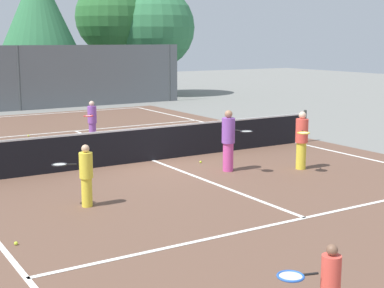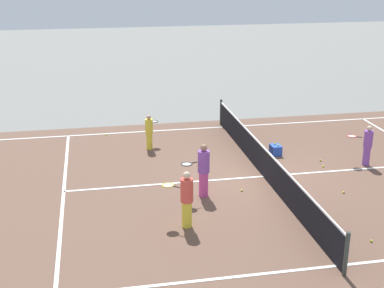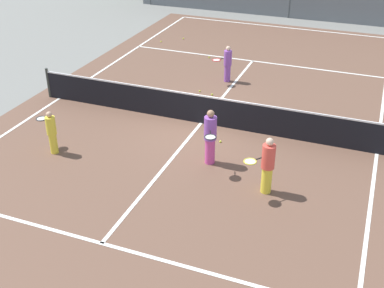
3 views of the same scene
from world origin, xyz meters
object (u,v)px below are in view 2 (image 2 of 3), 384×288
Objects in this scene: player_2 at (149,131)px; player_4 at (186,199)px; player_0 at (367,145)px; tennis_ball_10 at (285,184)px; ball_crate at (276,150)px; tennis_ball_5 at (106,135)px; tennis_ball_6 at (242,190)px; tennis_ball_0 at (371,241)px; tennis_ball_11 at (344,192)px; tennis_ball_8 at (321,160)px; tennis_ball_3 at (323,166)px; player_1 at (203,170)px.

player_2 is 0.84× the size of player_4.
player_0 is 3.56m from tennis_ball_10.
ball_crate is 7.06× the size of tennis_ball_5.
player_4 is 23.89× the size of tennis_ball_5.
player_2 is at bearing -151.87° from tennis_ball_6.
tennis_ball_11 is at bearing 167.46° from tennis_ball_0.
tennis_ball_11 is at bearing 76.53° from tennis_ball_6.
player_0 is at bearing 65.51° from tennis_ball_8.
ball_crate reaches higher than tennis_ball_6.
tennis_ball_5 is (-9.88, -6.26, 0.00)m from tennis_ball_0.
ball_crate is 1.65m from tennis_ball_8.
tennis_ball_0 is at bearing -10.77° from tennis_ball_8.
tennis_ball_3 is at bearing -93.14° from player_0.
player_2 is at bearing -149.49° from tennis_ball_0.
tennis_ball_11 is (2.68, -0.42, 0.00)m from tennis_ball_8.
tennis_ball_0 is at bearing 30.51° from player_2.
tennis_ball_0 is 1.00× the size of tennis_ball_3.
tennis_ball_6 is (-0.09, 1.24, -0.82)m from player_1.
player_4 is 6.78m from tennis_ball_8.
player_0 is at bearing 105.58° from tennis_ball_6.
tennis_ball_10 is (2.68, -0.60, -0.15)m from ball_crate.
ball_crate is at bearing 71.63° from player_2.
ball_crate is (-4.81, 4.17, -0.63)m from player_4.
tennis_ball_11 is at bearing 103.13° from player_4.
player_4 is (6.29, 0.26, 0.12)m from player_2.
player_4 reaches higher than tennis_ball_8.
tennis_ball_8 is (-0.62, -1.36, -0.70)m from player_0.
player_4 is at bearing -24.77° from player_1.
player_4 is 6.36m from tennis_ball_3.
player_1 is 4.84m from tennis_ball_3.
tennis_ball_5 is at bearing -157.32° from player_1.
ball_crate is at bearing -177.53° from tennis_ball_0.
player_4 reaches higher than tennis_ball_10.
player_2 is 20.17× the size of tennis_ball_3.
player_1 is 1.48m from tennis_ball_6.
ball_crate is 7.06× the size of tennis_ball_11.
tennis_ball_5 is (-3.35, -5.98, -0.15)m from ball_crate.
player_0 reaches higher than tennis_ball_0.
tennis_ball_8 is 1.00× the size of tennis_ball_10.
player_2 is 7.42m from tennis_ball_11.
ball_crate is 7.06× the size of tennis_ball_10.
player_1 reaches higher than tennis_ball_11.
tennis_ball_3 and tennis_ball_11 have the same top height.
tennis_ball_8 is at bearing 131.75° from tennis_ball_10.
tennis_ball_11 is (3.63, 0.93, -0.15)m from ball_crate.
tennis_ball_8 is 1.00× the size of tennis_ball_11.
tennis_ball_10 is (1.20, -1.80, 0.00)m from tennis_ball_3.
ball_crate is (-3.00, 3.33, -0.67)m from player_1.
player_2 reaches higher than ball_crate.
tennis_ball_3 is at bearing -14.87° from tennis_ball_8.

